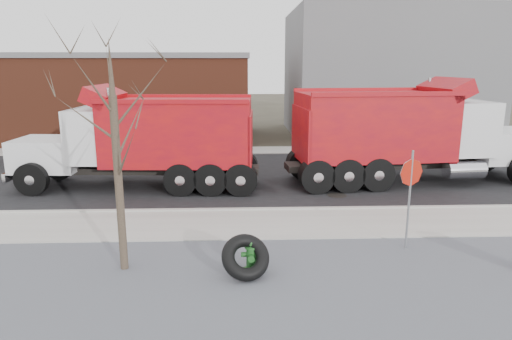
{
  "coord_description": "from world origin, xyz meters",
  "views": [
    {
      "loc": [
        -0.52,
        -12.49,
        4.66
      ],
      "look_at": [
        0.01,
        1.44,
        1.4
      ],
      "focal_mm": 32.0,
      "sensor_mm": 36.0,
      "label": 1
    }
  ],
  "objects_px": {
    "fire_hydrant": "(252,256)",
    "stop_sign": "(411,182)",
    "dump_truck_red_b": "(147,138)",
    "truck_tire": "(246,257)",
    "dump_truck_red_a": "(406,131)"
  },
  "relations": [
    {
      "from": "fire_hydrant",
      "to": "dump_truck_red_b",
      "type": "bearing_deg",
      "value": 119.42
    },
    {
      "from": "stop_sign",
      "to": "dump_truck_red_b",
      "type": "xyz_separation_m",
      "value": [
        -7.73,
        6.28,
        0.17
      ]
    },
    {
      "from": "fire_hydrant",
      "to": "dump_truck_red_b",
      "type": "xyz_separation_m",
      "value": [
        -3.73,
        7.48,
        1.55
      ]
    },
    {
      "from": "dump_truck_red_a",
      "to": "dump_truck_red_b",
      "type": "relative_size",
      "value": 1.12
    },
    {
      "from": "fire_hydrant",
      "to": "stop_sign",
      "type": "relative_size",
      "value": 0.33
    },
    {
      "from": "stop_sign",
      "to": "dump_truck_red_a",
      "type": "relative_size",
      "value": 0.25
    },
    {
      "from": "truck_tire",
      "to": "dump_truck_red_a",
      "type": "xyz_separation_m",
      "value": [
        6.48,
        8.21,
        1.59
      ]
    },
    {
      "from": "fire_hydrant",
      "to": "stop_sign",
      "type": "distance_m",
      "value": 4.4
    },
    {
      "from": "stop_sign",
      "to": "dump_truck_red_b",
      "type": "bearing_deg",
      "value": 140.48
    },
    {
      "from": "truck_tire",
      "to": "stop_sign",
      "type": "bearing_deg",
      "value": 19.06
    },
    {
      "from": "truck_tire",
      "to": "dump_truck_red_b",
      "type": "xyz_separation_m",
      "value": [
        -3.59,
        7.71,
        1.47
      ]
    },
    {
      "from": "fire_hydrant",
      "to": "stop_sign",
      "type": "xyz_separation_m",
      "value": [
        4.0,
        1.19,
        1.38
      ]
    },
    {
      "from": "truck_tire",
      "to": "stop_sign",
      "type": "relative_size",
      "value": 0.5
    },
    {
      "from": "dump_truck_red_a",
      "to": "fire_hydrant",
      "type": "bearing_deg",
      "value": -134.24
    },
    {
      "from": "fire_hydrant",
      "to": "dump_truck_red_b",
      "type": "distance_m",
      "value": 8.5
    }
  ]
}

